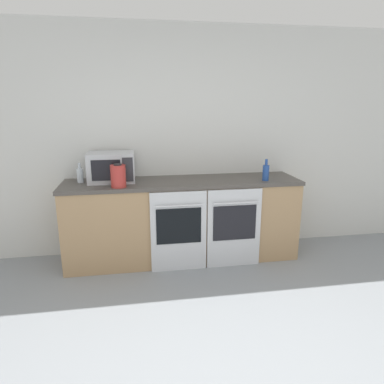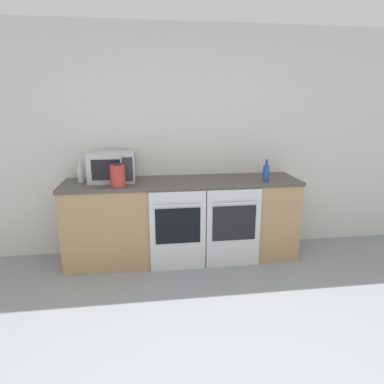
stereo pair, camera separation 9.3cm
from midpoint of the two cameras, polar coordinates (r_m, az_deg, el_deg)
The scene contains 8 objects.
wall_back at distance 4.04m, azimuth -2.95°, elevation 8.23°, with size 10.00×0.06×2.60m.
counter_back at distance 3.91m, azimuth -2.24°, elevation -4.62°, with size 2.60×0.62×0.92m.
oven_left at distance 3.62m, azimuth -2.97°, elevation -6.54°, with size 0.59×0.06×0.87m.
oven_right at distance 3.73m, azimuth 6.31°, elevation -5.96°, with size 0.59×0.06×0.87m.
microwave at distance 3.82m, azimuth -13.96°, elevation 4.06°, with size 0.49×0.36×0.32m.
bottle_blue at distance 3.84m, azimuth 11.52°, elevation 3.25°, with size 0.07×0.07×0.24m.
bottle_clear at distance 3.87m, azimuth -18.82°, elevation 2.73°, with size 0.07×0.07×0.21m.
kettle at distance 3.55m, azimuth -12.94°, elevation 2.62°, with size 0.15×0.15×0.24m.
Camera 1 is at (-0.50, -1.51, 1.75)m, focal length 32.00 mm.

